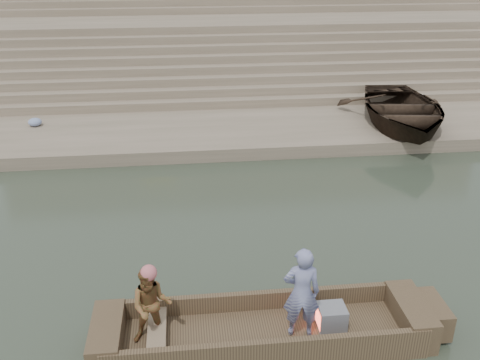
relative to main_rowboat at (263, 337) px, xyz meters
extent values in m
plane|color=#273125|center=(3.04, 1.82, -0.11)|extent=(120.00, 120.00, 0.00)
cube|color=gray|center=(3.04, 9.82, 0.09)|extent=(32.00, 4.00, 0.40)
cube|color=gray|center=(3.04, 17.32, 1.29)|extent=(32.00, 3.00, 2.80)
cube|color=gray|center=(3.04, 24.32, 2.49)|extent=(32.00, 3.00, 5.20)
cube|color=gray|center=(3.04, 12.07, 0.24)|extent=(32.00, 0.50, 0.70)
cube|color=gray|center=(3.04, 12.57, 0.39)|extent=(32.00, 0.50, 1.00)
cube|color=gray|center=(3.04, 13.07, 0.54)|extent=(32.00, 0.50, 1.30)
cube|color=gray|center=(3.04, 13.57, 0.69)|extent=(32.00, 0.50, 1.60)
cube|color=gray|center=(3.04, 14.07, 0.84)|extent=(32.00, 0.50, 1.90)
cube|color=gray|center=(3.04, 14.57, 0.99)|extent=(32.00, 0.50, 2.20)
cube|color=gray|center=(3.04, 15.07, 1.14)|extent=(32.00, 0.50, 2.50)
cube|color=gray|center=(3.04, 15.57, 1.29)|extent=(32.00, 0.50, 2.80)
cube|color=gray|center=(3.04, 19.07, 1.44)|extent=(32.00, 0.50, 3.10)
cube|color=gray|center=(3.04, 19.57, 1.59)|extent=(32.00, 0.50, 3.40)
cube|color=gray|center=(3.04, 20.07, 1.74)|extent=(32.00, 0.50, 3.70)
cube|color=gray|center=(3.04, 20.57, 1.89)|extent=(32.00, 0.50, 4.00)
cube|color=gray|center=(3.04, 21.07, 2.04)|extent=(32.00, 0.50, 4.30)
cube|color=gray|center=(3.04, 21.57, 2.19)|extent=(32.00, 0.50, 4.60)
cube|color=gray|center=(3.04, 22.07, 2.34)|extent=(32.00, 0.50, 4.90)
cube|color=gray|center=(3.04, 22.57, 2.49)|extent=(32.00, 0.50, 5.20)
cube|color=brown|center=(0.00, 0.00, 0.00)|extent=(5.00, 1.30, 0.22)
cube|color=brown|center=(0.00, -0.62, 0.17)|extent=(5.20, 0.12, 0.56)
cube|color=brown|center=(0.00, 0.62, 0.17)|extent=(5.20, 0.12, 0.56)
cube|color=brown|center=(-2.55, 0.00, 0.19)|extent=(0.50, 1.30, 0.60)
cube|color=brown|center=(2.55, 0.00, 0.19)|extent=(0.50, 1.30, 0.60)
cube|color=brown|center=(2.95, 0.00, 0.21)|extent=(0.35, 0.90, 0.50)
cube|color=#937A5B|center=(-1.75, 0.00, 0.29)|extent=(0.30, 1.20, 0.08)
sphere|color=#C56166|center=(-1.80, 0.01, 1.41)|extent=(0.26, 0.26, 0.26)
imported|color=navy|center=(0.59, -0.10, 0.93)|extent=(0.64, 0.46, 1.64)
imported|color=#216422|center=(-1.80, 0.01, 0.79)|extent=(0.67, 0.53, 1.36)
cube|color=slate|center=(1.16, 0.00, 0.31)|extent=(0.46, 0.42, 0.40)
cube|color=#E5593F|center=(0.95, 0.00, 0.31)|extent=(0.04, 0.34, 0.32)
imported|color=#2D2116|center=(6.05, 9.40, 0.84)|extent=(4.42, 5.71, 1.09)
ellipsoid|color=#3F5999|center=(-6.08, 10.67, 0.42)|extent=(0.44, 0.44, 0.26)
ellipsoid|color=#3F5999|center=(6.20, 10.83, 0.42)|extent=(0.44, 0.44, 0.26)
camera|label=1|loc=(-1.16, -6.97, 6.18)|focal=40.14mm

